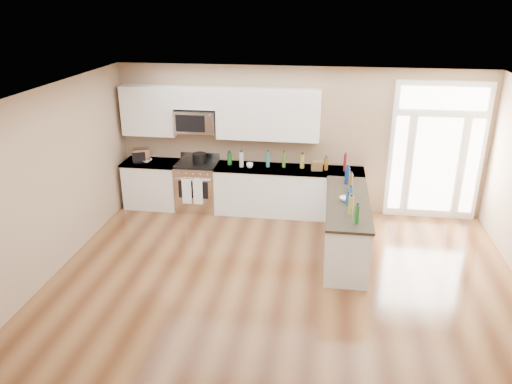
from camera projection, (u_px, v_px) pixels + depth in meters
ground at (274, 330)px, 6.39m from camera, size 8.00×8.00×0.00m
room_shell at (276, 208)px, 5.76m from camera, size 8.00×8.00×8.00m
back_cabinet_left at (153, 185)px, 10.01m from camera, size 1.10×0.66×0.94m
back_cabinet_right at (288, 193)px, 9.64m from camera, size 2.85×0.66×0.94m
peninsula_cabinet at (346, 229)px, 8.17m from camera, size 0.69×2.32×0.94m
upper_cabinet_left at (149, 111)px, 9.59m from camera, size 1.04×0.33×0.95m
upper_cabinet_right at (268, 114)px, 9.28m from camera, size 1.94×0.33×0.95m
upper_cabinet_short at (195, 98)px, 9.37m from camera, size 0.82×0.33×0.40m
microwave at (196, 121)px, 9.49m from camera, size 0.78×0.41×0.42m
entry_door at (436, 152)px, 9.20m from camera, size 1.70×0.10×2.60m
kitchen_range at (198, 186)px, 9.87m from camera, size 0.80×0.70×1.08m
stockpot at (199, 158)px, 9.68m from camera, size 0.33×0.33×0.21m
toaster_oven at (141, 155)px, 9.76m from camera, size 0.39×0.35×0.27m
cardboard_box at (317, 166)px, 9.32m from camera, size 0.22×0.17×0.17m
bowl_left at (146, 161)px, 9.78m from camera, size 0.25×0.25×0.05m
bowl_peninsula at (345, 199)px, 7.96m from camera, size 0.19×0.19×0.06m
cup_counter at (250, 165)px, 9.46m from camera, size 0.15×0.15×0.10m
counter_bottles at (309, 173)px, 8.77m from camera, size 2.40×2.42×0.32m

